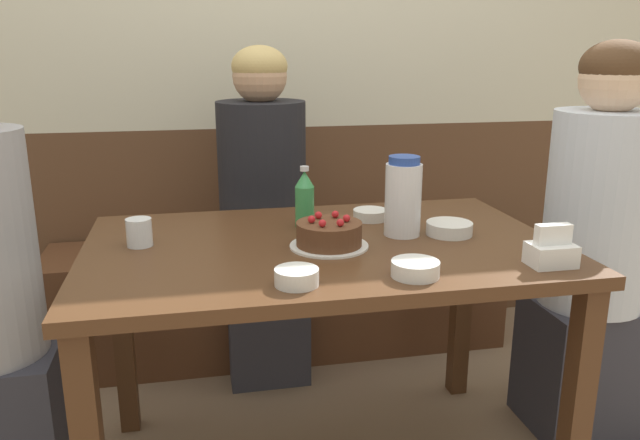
{
  "coord_description": "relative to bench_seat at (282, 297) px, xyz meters",
  "views": [
    {
      "loc": [
        -0.34,
        -1.6,
        1.25
      ],
      "look_at": [
        0.0,
        0.05,
        0.78
      ],
      "focal_mm": 35.0,
      "sensor_mm": 36.0,
      "label": 1
    }
  ],
  "objects": [
    {
      "name": "back_wall",
      "position": [
        0.0,
        0.22,
        1.01
      ],
      "size": [
        4.8,
        0.04,
        2.5
      ],
      "color": "brown",
      "rests_on": "ground_plane"
    },
    {
      "name": "bench_seat",
      "position": [
        0.0,
        0.0,
        0.0
      ],
      "size": [
        1.87,
        0.38,
        0.47
      ],
      "color": "#56331E",
      "rests_on": "ground_plane"
    },
    {
      "name": "dining_table",
      "position": [
        0.0,
        -0.83,
        0.4
      ],
      "size": [
        1.28,
        0.81,
        0.73
      ],
      "color": "#4C2D19",
      "rests_on": "ground_plane"
    },
    {
      "name": "birthday_cake",
      "position": [
        0.01,
        -0.87,
        0.53
      ],
      "size": [
        0.21,
        0.21,
        0.09
      ],
      "color": "white",
      "rests_on": "dining_table"
    },
    {
      "name": "water_pitcher",
      "position": [
        0.24,
        -0.8,
        0.61
      ],
      "size": [
        0.1,
        0.1,
        0.23
      ],
      "color": "white",
      "rests_on": "dining_table"
    },
    {
      "name": "soju_bottle",
      "position": [
        -0.02,
        -0.66,
        0.58
      ],
      "size": [
        0.06,
        0.06,
        0.18
      ],
      "color": "#388E4C",
      "rests_on": "dining_table"
    },
    {
      "name": "napkin_holder",
      "position": [
        0.51,
        -1.13,
        0.53
      ],
      "size": [
        0.11,
        0.08,
        0.11
      ],
      "color": "white",
      "rests_on": "dining_table"
    },
    {
      "name": "bowl_soup_white",
      "position": [
        0.37,
        -0.83,
        0.51
      ],
      "size": [
        0.13,
        0.13,
        0.04
      ],
      "color": "white",
      "rests_on": "dining_table"
    },
    {
      "name": "bowl_rice_small",
      "position": [
        0.19,
        -0.63,
        0.51
      ],
      "size": [
        0.11,
        0.11,
        0.03
      ],
      "color": "white",
      "rests_on": "dining_table"
    },
    {
      "name": "bowl_side_dish",
      "position": [
        0.16,
        -1.13,
        0.52
      ],
      "size": [
        0.11,
        0.11,
        0.04
      ],
      "color": "white",
      "rests_on": "dining_table"
    },
    {
      "name": "bowl_sauce_shallow",
      "position": [
        -0.12,
        -1.13,
        0.52
      ],
      "size": [
        0.1,
        0.1,
        0.04
      ],
      "color": "white",
      "rests_on": "dining_table"
    },
    {
      "name": "glass_water_tall",
      "position": [
        -0.49,
        -0.76,
        0.53
      ],
      "size": [
        0.07,
        0.07,
        0.08
      ],
      "color": "silver",
      "rests_on": "dining_table"
    },
    {
      "name": "person_teal_shirt",
      "position": [
        -0.09,
        -0.16,
        0.37
      ],
      "size": [
        0.32,
        0.34,
        1.26
      ],
      "rotation": [
        0.0,
        0.0,
        -1.57
      ],
      "color": "#33333D",
      "rests_on": "ground_plane"
    },
    {
      "name": "person_grey_tee",
      "position": [
        0.9,
        -0.76,
        0.38
      ],
      "size": [
        0.34,
        0.33,
        1.28
      ],
      "rotation": [
        0.0,
        0.0,
        3.14
      ],
      "color": "#33333D",
      "rests_on": "ground_plane"
    }
  ]
}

